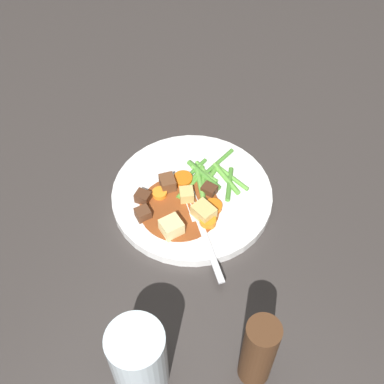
{
  "coord_description": "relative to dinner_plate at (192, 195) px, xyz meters",
  "views": [
    {
      "loc": [
        0.45,
        0.27,
        0.67
      ],
      "look_at": [
        0.0,
        0.0,
        0.02
      ],
      "focal_mm": 46.97,
      "sensor_mm": 36.0,
      "label": 1
    }
  ],
  "objects": [
    {
      "name": "ground_plane",
      "position": [
        0.0,
        0.0,
        -0.01
      ],
      "size": [
        3.0,
        3.0,
        0.0
      ],
      "primitive_type": "plane",
      "color": "#383330"
    },
    {
      "name": "dinner_plate",
      "position": [
        0.0,
        0.0,
        0.0
      ],
      "size": [
        0.27,
        0.27,
        0.02
      ],
      "primitive_type": "cylinder",
      "color": "white",
      "rests_on": "ground_plane"
    },
    {
      "name": "stew_sauce",
      "position": [
        0.04,
        -0.0,
        0.01
      ],
      "size": [
        0.13,
        0.13,
        0.0
      ],
      "primitive_type": "cylinder",
      "color": "brown",
      "rests_on": "dinner_plate"
    },
    {
      "name": "carrot_slice_0",
      "position": [
        0.01,
        0.05,
        0.01
      ],
      "size": [
        0.04,
        0.04,
        0.01
      ],
      "primitive_type": "cylinder",
      "rotation": [
        0.0,
        0.0,
        2.09
      ],
      "color": "orange",
      "rests_on": "dinner_plate"
    },
    {
      "name": "carrot_slice_1",
      "position": [
        -0.01,
        -0.02,
        0.01
      ],
      "size": [
        0.04,
        0.04,
        0.01
      ],
      "primitive_type": "cylinder",
      "rotation": [
        0.0,
        0.0,
        5.29
      ],
      "color": "orange",
      "rests_on": "dinner_plate"
    },
    {
      "name": "carrot_slice_2",
      "position": [
        0.04,
        0.05,
        0.01
      ],
      "size": [
        0.04,
        0.04,
        0.01
      ],
      "primitive_type": "cylinder",
      "rotation": [
        0.0,
        0.0,
        4.29
      ],
      "color": "orange",
      "rests_on": "dinner_plate"
    },
    {
      "name": "carrot_slice_3",
      "position": [
        0.03,
        -0.04,
        0.01
      ],
      "size": [
        0.03,
        0.03,
        0.01
      ],
      "primitive_type": "cylinder",
      "rotation": [
        0.0,
        0.0,
        0.52
      ],
      "color": "orange",
      "rests_on": "dinner_plate"
    },
    {
      "name": "potato_chunk_0",
      "position": [
        0.02,
        -0.0,
        0.02
      ],
      "size": [
        0.03,
        0.03,
        0.02
      ],
      "primitive_type": "cube",
      "rotation": [
        0.0,
        0.0,
        0.66
      ],
      "color": "#DBBC6B",
      "rests_on": "dinner_plate"
    },
    {
      "name": "potato_chunk_1",
      "position": [
        0.03,
        0.04,
        0.02
      ],
      "size": [
        0.04,
        0.04,
        0.02
      ],
      "primitive_type": "cube",
      "rotation": [
        0.0,
        0.0,
        5.99
      ],
      "color": "#DBBC6B",
      "rests_on": "dinner_plate"
    },
    {
      "name": "potato_chunk_2",
      "position": [
        0.09,
        0.01,
        0.02
      ],
      "size": [
        0.04,
        0.04,
        0.03
      ],
      "primitive_type": "cube",
      "rotation": [
        0.0,
        0.0,
        5.79
      ],
      "color": "#EAD68C",
      "rests_on": "dinner_plate"
    },
    {
      "name": "meat_chunk_0",
      "position": [
        0.01,
        -0.04,
        0.02
      ],
      "size": [
        0.04,
        0.04,
        0.02
      ],
      "primitive_type": "cube",
      "rotation": [
        0.0,
        0.0,
        5.54
      ],
      "color": "brown",
      "rests_on": "dinner_plate"
    },
    {
      "name": "meat_chunk_1",
      "position": [
        0.08,
        -0.04,
        0.02
      ],
      "size": [
        0.03,
        0.03,
        0.02
      ],
      "primitive_type": "cube",
      "rotation": [
        0.0,
        0.0,
        5.73
      ],
      "color": "#56331E",
      "rests_on": "dinner_plate"
    },
    {
      "name": "meat_chunk_2",
      "position": [
        0.06,
        -0.06,
        0.02
      ],
      "size": [
        0.02,
        0.03,
        0.02
      ],
      "primitive_type": "cube",
      "rotation": [
        0.0,
        0.0,
        4.83
      ],
      "color": "#4C2B19",
      "rests_on": "dinner_plate"
    },
    {
      "name": "meat_chunk_3",
      "position": [
        -0.01,
        0.03,
        0.02
      ],
      "size": [
        0.02,
        0.02,
        0.02
      ],
      "primitive_type": "cube",
      "rotation": [
        0.0,
        0.0,
        1.54
      ],
      "color": "#4C2B19",
      "rests_on": "dinner_plate"
    },
    {
      "name": "green_bean_0",
      "position": [
        -0.06,
        0.04,
        0.01
      ],
      "size": [
        0.03,
        0.07,
        0.01
      ],
      "primitive_type": "cylinder",
      "rotation": [
        0.0,
        1.57,
        1.3
      ],
      "color": "#66AD42",
      "rests_on": "dinner_plate"
    },
    {
      "name": "green_bean_1",
      "position": [
        -0.04,
        0.01,
        0.01
      ],
      "size": [
        0.06,
        0.01,
        0.01
      ],
      "primitive_type": "cylinder",
      "rotation": [
        0.0,
        1.57,
        0.04
      ],
      "color": "#599E38",
      "rests_on": "dinner_plate"
    },
    {
      "name": "green_bean_2",
      "position": [
        -0.04,
        0.0,
        0.01
      ],
      "size": [
        0.03,
        0.08,
        0.01
      ],
      "primitive_type": "cylinder",
      "rotation": [
        0.0,
        1.57,
        1.25
      ],
      "color": "#4C8E33",
      "rests_on": "dinner_plate"
    },
    {
      "name": "green_bean_3",
      "position": [
        -0.04,
        0.05,
        0.01
      ],
      "size": [
        0.07,
        0.03,
        0.01
      ],
      "primitive_type": "cylinder",
      "rotation": [
        0.0,
        1.57,
        0.4
      ],
      "color": "#4C8E33",
      "rests_on": "dinner_plate"
    },
    {
      "name": "green_bean_4",
      "position": [
        -0.05,
        0.04,
        0.01
      ],
      "size": [
        0.04,
        0.07,
        0.01
      ],
      "primitive_type": "cylinder",
      "rotation": [
        0.0,
        1.57,
        1.07
      ],
      "color": "#66AD42",
      "rests_on": "dinner_plate"
    },
    {
      "name": "green_bean_5",
      "position": [
        -0.04,
        -0.02,
        0.01
      ],
      "size": [
        0.06,
        0.02,
        0.01
      ],
      "primitive_type": "cylinder",
      "rotation": [
        0.0,
        1.57,
        -0.14
      ],
      "color": "#4C8E33",
      "rests_on": "dinner_plate"
    },
    {
      "name": "green_bean_6",
      "position": [
        -0.02,
        -0.01,
        0.01
      ],
      "size": [
        0.06,
        0.01,
        0.01
      ],
      "primitive_type": "cylinder",
      "rotation": [
        0.0,
        1.57,
        -0.07
      ],
      "color": "#599E38",
      "rests_on": "dinner_plate"
    },
    {
      "name": "green_bean_7",
      "position": [
        -0.08,
        0.01,
        0.01
      ],
      "size": [
        0.08,
        0.02,
        0.01
      ],
      "primitive_type": "cylinder",
      "rotation": [
        0.0,
        1.57,
        -0.19
      ],
      "color": "#4C8E33",
      "rests_on": "dinner_plate"
    },
    {
      "name": "green_bean_8",
      "position": [
        -0.05,
        0.0,
        0.01
      ],
      "size": [
        0.03,
        0.05,
        0.01
      ],
      "primitive_type": "cylinder",
      "rotation": [
        0.0,
        1.57,
        1.1
      ],
      "color": "#66AD42",
      "rests_on": "dinner_plate"
    },
    {
      "name": "green_bean_9",
      "position": [
        -0.01,
        0.01,
        0.01
      ],
      "size": [
        0.07,
        0.04,
        0.01
      ],
      "primitive_type": "cylinder",
      "rotation": [
        0.0,
        1.57,
        0.53
      ],
      "color": "#599E38",
      "rests_on": "dinner_plate"
    },
    {
      "name": "green_bean_10",
      "position": [
        -0.02,
        -0.01,
        0.01
      ],
      "size": [
        0.08,
        0.01,
        0.01
      ],
      "primitive_type": "cylinder",
      "rotation": [
        0.0,
        1.57,
        -0.01
      ],
      "color": "#599E38",
      "rests_on": "dinner_plate"
    },
    {
      "name": "green_bean_11",
      "position": [
        -0.01,
        0.01,
        0.01
      ],
      "size": [
        0.07,
        0.06,
        0.01
      ],
      "primitive_type": "cylinder",
      "rotation": [
        0.0,
        1.57,
        0.69
      ],
      "color": "#66AD42",
      "rests_on": "dinner_plate"
    },
    {
      "name": "green_bean_12",
      "position": [
        -0.04,
        0.0,
        0.01
      ],
      "size": [
        0.02,
        0.05,
        0.01
      ],
      "primitive_type": "cylinder",
      "rotation": [
        0.0,
        1.57,
        1.4
      ],
      "color": "#66AD42",
      "rests_on": "dinner_plate"
    },
    {
      "name": "fork",
      "position": [
        0.06,
        0.06,
        0.01
      ],
      "size": [
        0.13,
        0.14,
        0.0
      ],
      "color": "silver",
      "rests_on": "dinner_plate"
    },
    {
      "name": "water_glass",
      "position": [
        0.29,
        0.09,
        0.05
      ],
      "size": [
        0.07,
        0.07,
        0.12
      ],
      "primitive_type": "cylinder",
      "color": "silver",
      "rests_on": "ground_plane"
    },
    {
      "name": "pepper_mill",
      "position": [
        0.21,
        0.22,
        0.06
      ],
      "size": [
        0.04,
        0.04,
        0.13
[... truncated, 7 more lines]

